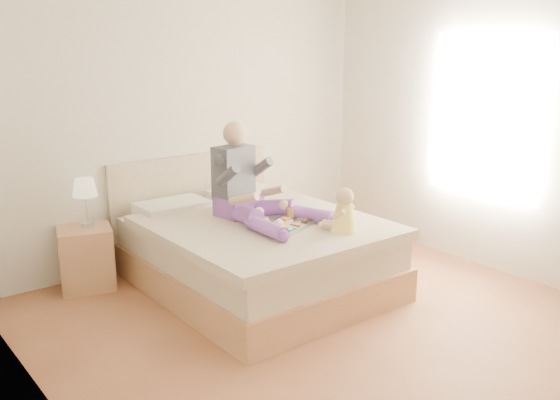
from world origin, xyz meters
TOP-DOWN VIEW (x-y plane):
  - room at (0.08, 0.01)m, footprint 4.02×4.22m
  - bed at (0.00, 1.08)m, footprint 1.70×2.18m
  - nightstand at (-1.16, 1.88)m, footprint 0.53×0.49m
  - lamp at (-1.11, 1.90)m, footprint 0.20×0.20m
  - adult at (-0.03, 1.07)m, footprint 0.70×1.05m
  - tray at (0.04, 0.68)m, footprint 0.51×0.46m
  - baby at (0.34, 0.31)m, footprint 0.26×0.32m

SIDE VIEW (x-z plane):
  - nightstand at x=-1.16m, z-range 0.00..0.53m
  - bed at x=0.00m, z-range -0.18..0.82m
  - tray at x=0.04m, z-range 0.58..0.70m
  - baby at x=0.34m, z-range 0.58..0.93m
  - lamp at x=-1.11m, z-range 0.64..1.06m
  - adult at x=-0.03m, z-range 0.44..1.27m
  - room at x=0.08m, z-range 0.15..2.87m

